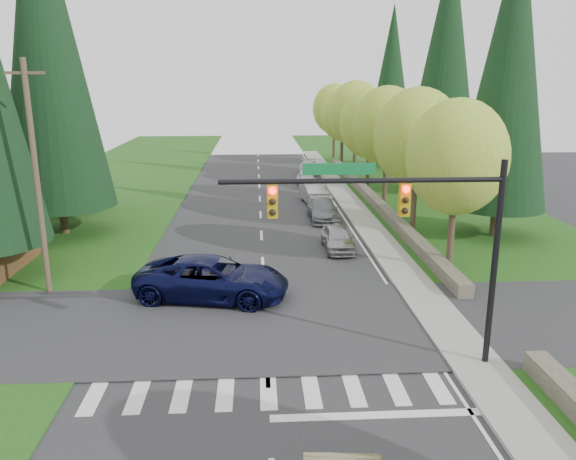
{
  "coord_description": "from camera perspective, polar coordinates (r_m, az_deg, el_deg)",
  "views": [
    {
      "loc": [
        -0.28,
        -11.91,
        9.08
      ],
      "look_at": [
        1.08,
        11.66,
        2.8
      ],
      "focal_mm": 35.0,
      "sensor_mm": 36.0,
      "label": 1
    }
  ],
  "objects": [
    {
      "name": "parked_car_e",
      "position": [
        55.81,
        2.19,
        6.26
      ],
      "size": [
        2.26,
        5.0,
        1.42
      ],
      "primitive_type": "imported",
      "rotation": [
        0.0,
        0.0,
        -0.05
      ],
      "color": "#BBBCC1",
      "rests_on": "ground"
    },
    {
      "name": "grass_east",
      "position": [
        35.72,
        18.64,
        -0.58
      ],
      "size": [
        14.0,
        110.0,
        0.06
      ],
      "primitive_type": "cube",
      "color": "#204E14",
      "rests_on": "ground"
    },
    {
      "name": "cross_street",
      "position": [
        21.88,
        -2.31,
        -9.63
      ],
      "size": [
        120.0,
        8.0,
        0.1
      ],
      "primitive_type": "cube",
      "color": "#28282B",
      "rests_on": "ground"
    },
    {
      "name": "grass_west",
      "position": [
        35.52,
        -24.16,
        -1.2
      ],
      "size": [
        14.0,
        110.0,
        0.06
      ],
      "primitive_type": "cube",
      "color": "#204E14",
      "rests_on": "ground"
    },
    {
      "name": "conifer_e_b",
      "position": [
        48.41,
        15.76,
        16.39
      ],
      "size": [
        6.12,
        6.12,
        19.8
      ],
      "color": "#38281C",
      "rests_on": "ground"
    },
    {
      "name": "suv_navy",
      "position": [
        24.3,
        -7.66,
        -4.9
      ],
      "size": [
        6.95,
        4.18,
        1.81
      ],
      "primitive_type": "imported",
      "rotation": [
        0.0,
        0.0,
        1.38
      ],
      "color": "#0A0D35",
      "rests_on": "ground"
    },
    {
      "name": "parked_car_b",
      "position": [
        37.87,
        3.58,
        2.05
      ],
      "size": [
        1.96,
        4.7,
        1.36
      ],
      "primitive_type": "imported",
      "rotation": [
        0.0,
        0.0,
        0.01
      ],
      "color": "slate",
      "rests_on": "ground"
    },
    {
      "name": "parked_car_c",
      "position": [
        42.81,
        2.77,
        3.68
      ],
      "size": [
        2.23,
        4.83,
        1.53
      ],
      "primitive_type": "imported",
      "rotation": [
        0.0,
        0.0,
        0.13
      ],
      "color": "#A7A6AB",
      "rests_on": "ground"
    },
    {
      "name": "decid_tree_3",
      "position": [
        47.97,
        8.25,
        10.67
      ],
      "size": [
        5.0,
        5.0,
        8.55
      ],
      "color": "#38281C",
      "rests_on": "ground"
    },
    {
      "name": "conifer_e_a",
      "position": [
        34.96,
        21.58,
        15.07
      ],
      "size": [
        5.44,
        5.44,
        17.8
      ],
      "color": "#38281C",
      "rests_on": "ground"
    },
    {
      "name": "decid_tree_5",
      "position": [
        61.72,
        5.56,
        11.54
      ],
      "size": [
        4.8,
        4.8,
        8.3
      ],
      "color": "#38281C",
      "rests_on": "ground"
    },
    {
      "name": "decid_tree_0",
      "position": [
        27.8,
        16.79,
        7.07
      ],
      "size": [
        4.8,
        4.8,
        8.37
      ],
      "color": "#38281C",
      "rests_on": "ground"
    },
    {
      "name": "sidewalk_east",
      "position": [
        35.81,
        8.37,
        0.16
      ],
      "size": [
        1.8,
        80.0,
        0.13
      ],
      "primitive_type": "cube",
      "color": "gray",
      "rests_on": "ground"
    },
    {
      "name": "conifer_w_e",
      "position": [
        42.22,
        -23.14,
        15.4
      ],
      "size": [
        5.78,
        5.78,
        18.8
      ],
      "color": "#38281C",
      "rests_on": "ground"
    },
    {
      "name": "utility_pole",
      "position": [
        25.92,
        -24.19,
        4.86
      ],
      "size": [
        1.6,
        0.24,
        10.0
      ],
      "color": "#473828",
      "rests_on": "ground"
    },
    {
      "name": "parked_car_d",
      "position": [
        49.84,
        1.91,
        5.16
      ],
      "size": [
        1.7,
        3.89,
        1.31
      ],
      "primitive_type": "imported",
      "rotation": [
        0.0,
        0.0,
        0.04
      ],
      "color": "silver",
      "rests_on": "ground"
    },
    {
      "name": "decid_tree_2",
      "position": [
        41.11,
        10.06,
        10.28
      ],
      "size": [
        5.0,
        5.0,
        8.82
      ],
      "color": "#38281C",
      "rests_on": "ground"
    },
    {
      "name": "stone_wall_north",
      "position": [
        43.72,
        8.5,
        3.21
      ],
      "size": [
        0.7,
        40.0,
        0.7
      ],
      "primitive_type": "cube",
      "color": "#4C4438",
      "rests_on": "ground"
    },
    {
      "name": "curb_east",
      "position": [
        35.65,
        7.04,
        0.14
      ],
      "size": [
        0.2,
        80.0,
        0.13
      ],
      "primitive_type": "cube",
      "color": "gray",
      "rests_on": "ground"
    },
    {
      "name": "conifer_e_c",
      "position": [
        61.58,
        10.46,
        14.86
      ],
      "size": [
        5.1,
        5.1,
        16.8
      ],
      "color": "#38281C",
      "rests_on": "ground"
    },
    {
      "name": "conifer_w_c",
      "position": [
        35.94,
        -23.44,
        17.27
      ],
      "size": [
        6.46,
        6.46,
        20.8
      ],
      "color": "#38281C",
      "rests_on": "ground"
    },
    {
      "name": "decid_tree_1",
      "position": [
        34.43,
        13.04,
        9.05
      ],
      "size": [
        5.2,
        5.2,
        8.8
      ],
      "color": "#38281C",
      "rests_on": "ground"
    },
    {
      "name": "traffic_signal",
      "position": [
        17.53,
        12.17,
        1.05
      ],
      "size": [
        8.7,
        0.37,
        6.8
      ],
      "color": "black",
      "rests_on": "ground"
    },
    {
      "name": "parked_car_a",
      "position": [
        31.14,
        5.1,
        -0.83
      ],
      "size": [
        1.64,
        3.95,
        1.34
      ],
      "primitive_type": "imported",
      "rotation": [
        0.0,
        0.0,
        0.01
      ],
      "color": "#9FA0A3",
      "rests_on": "ground"
    },
    {
      "name": "decid_tree_6",
      "position": [
        68.64,
        4.75,
        12.16
      ],
      "size": [
        5.2,
        5.2,
        8.86
      ],
      "color": "#38281C",
      "rests_on": "ground"
    },
    {
      "name": "decid_tree_4",
      "position": [
        54.83,
        6.91,
        11.64
      ],
      "size": [
        5.4,
        5.4,
        9.18
      ],
      "color": "#38281C",
      "rests_on": "ground"
    }
  ]
}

